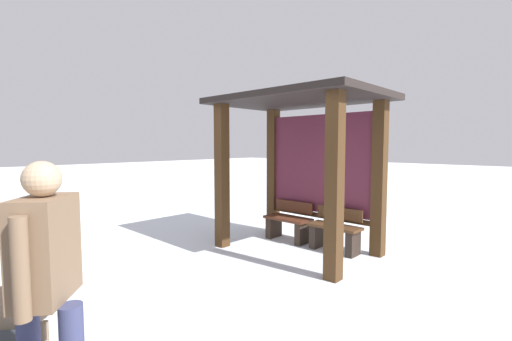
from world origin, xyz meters
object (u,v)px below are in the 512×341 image
bus_shelter (303,140)px  bench_left_inside (289,224)px  person_walking (46,272)px  bench_center_inside (335,232)px

bus_shelter → bench_left_inside: bearing=153.8°
bench_left_inside → person_walking: bearing=-71.1°
bench_center_inside → bench_left_inside: bearing=180.0°
bus_shelter → person_walking: bus_shelter is taller
person_walking → bench_center_inside: bearing=96.8°
bench_center_inside → person_walking: (0.53, -4.43, 0.68)m
bus_shelter → bench_center_inside: size_ratio=3.11×
bench_center_inside → person_walking: bearing=-83.2°
bench_left_inside → bench_center_inside: bearing=-0.0°
bus_shelter → person_walking: 4.40m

